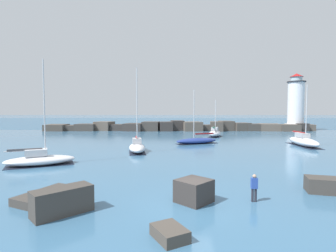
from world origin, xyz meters
name	(u,v)px	position (x,y,z in m)	size (l,w,h in m)	color
ground_plane	(191,204)	(0.00, 0.00, 0.00)	(600.00, 600.00, 0.00)	#3D6B8E
open_sea_beyond	(173,121)	(0.00, 113.89, 0.00)	(400.00, 116.00, 0.01)	#2D5B7F
breakwater_jetty	(182,127)	(1.77, 53.88, 1.01)	(69.72, 6.81, 2.59)	#4C443D
lighthouse	(296,106)	(31.48, 54.66, 6.50)	(5.39, 5.39, 14.86)	gray
foreground_rocks	(151,195)	(-2.25, -0.02, 0.50)	(19.82, 8.06, 1.34)	#4C443D
sailboat_moored_0	(303,141)	(18.48, 24.48, 0.71)	(2.34, 8.18, 8.97)	white
sailboat_moored_1	(197,141)	(2.93, 26.80, 0.49)	(7.17, 4.47, 8.44)	navy
sailboat_moored_2	(40,159)	(-13.69, 10.32, 0.57)	(6.73, 4.92, 10.09)	white
sailboat_moored_3	(137,147)	(-5.41, 18.30, 0.66)	(2.88, 5.76, 10.46)	white
sailboat_moored_4	(215,133)	(7.63, 37.91, 0.73)	(3.80, 5.86, 7.38)	white
person_on_rocks	(254,187)	(3.62, 0.44, 0.88)	(0.36, 0.22, 1.59)	#282833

